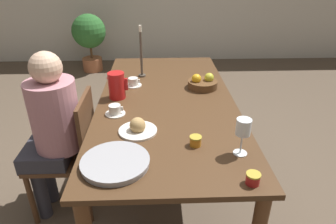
{
  "coord_description": "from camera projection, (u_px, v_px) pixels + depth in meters",
  "views": [
    {
      "loc": [
        -0.06,
        -1.88,
        1.64
      ],
      "look_at": [
        0.0,
        -0.29,
        0.81
      ],
      "focal_mm": 32.0,
      "sensor_mm": 36.0,
      "label": 1
    }
  ],
  "objects": [
    {
      "name": "teacup_near_person",
      "position": [
        115.0,
        110.0,
        1.87
      ],
      "size": [
        0.13,
        0.13,
        0.06
      ],
      "color": "silver",
      "rests_on": "dining_table"
    },
    {
      "name": "potted_plant",
      "position": [
        89.0,
        35.0,
        4.61
      ],
      "size": [
        0.51,
        0.51,
        0.89
      ],
      "color": "#A8603D",
      "rests_on": "ground_plane"
    },
    {
      "name": "serving_tray",
      "position": [
        115.0,
        162.0,
        1.41
      ],
      "size": [
        0.33,
        0.33,
        0.03
      ],
      "color": "#9E9EA3",
      "rests_on": "dining_table"
    },
    {
      "name": "bread_plate",
      "position": [
        138.0,
        128.0,
        1.68
      ],
      "size": [
        0.22,
        0.22,
        0.09
      ],
      "color": "silver",
      "rests_on": "dining_table"
    },
    {
      "name": "wine_glass_water",
      "position": [
        243.0,
        129.0,
        1.44
      ],
      "size": [
        0.07,
        0.07,
        0.2
      ],
      "color": "white",
      "rests_on": "dining_table"
    },
    {
      "name": "teacup_across",
      "position": [
        133.0,
        82.0,
        2.28
      ],
      "size": [
        0.13,
        0.13,
        0.06
      ],
      "color": "silver",
      "rests_on": "dining_table"
    },
    {
      "name": "dining_table",
      "position": [
        166.0,
        112.0,
        2.12
      ],
      "size": [
        0.93,
        1.92,
        0.76
      ],
      "color": "#472D19",
      "rests_on": "ground_plane"
    },
    {
      "name": "ground_plane",
      "position": [
        167.0,
        184.0,
        2.42
      ],
      "size": [
        20.0,
        20.0,
        0.0
      ],
      "primitive_type": "plane",
      "color": "brown"
    },
    {
      "name": "jam_jar_red",
      "position": [
        196.0,
        140.0,
        1.55
      ],
      "size": [
        0.06,
        0.06,
        0.05
      ],
      "color": "#C67A1E",
      "rests_on": "dining_table"
    },
    {
      "name": "person_seated",
      "position": [
        52.0,
        125.0,
        1.9
      ],
      "size": [
        0.39,
        0.41,
        1.17
      ],
      "rotation": [
        0.0,
        0.0,
        1.57
      ],
      "color": "#33333D",
      "rests_on": "ground_plane"
    },
    {
      "name": "candlestick_tall",
      "position": [
        141.0,
        56.0,
        2.4
      ],
      "size": [
        0.06,
        0.06,
        0.41
      ],
      "color": "#4C4238",
      "rests_on": "dining_table"
    },
    {
      "name": "red_pitcher",
      "position": [
        117.0,
        85.0,
        2.05
      ],
      "size": [
        0.14,
        0.11,
        0.19
      ],
      "color": "red",
      "rests_on": "dining_table"
    },
    {
      "name": "fruit_bowl",
      "position": [
        203.0,
        83.0,
        2.24
      ],
      "size": [
        0.22,
        0.22,
        0.11
      ],
      "color": "brown",
      "rests_on": "dining_table"
    },
    {
      "name": "chair_person_side",
      "position": [
        72.0,
        151.0,
        2.04
      ],
      "size": [
        0.42,
        0.42,
        0.86
      ],
      "rotation": [
        0.0,
        0.0,
        1.57
      ],
      "color": "#51331E",
      "rests_on": "ground_plane"
    },
    {
      "name": "jam_jar_amber",
      "position": [
        253.0,
        178.0,
        1.29
      ],
      "size": [
        0.06,
        0.06,
        0.05
      ],
      "color": "#A81E1E",
      "rests_on": "dining_table"
    }
  ]
}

